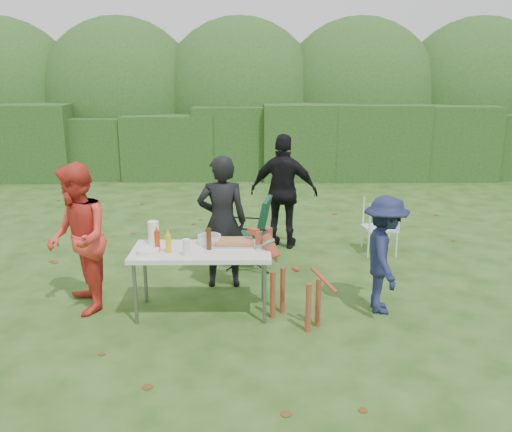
{
  "coord_description": "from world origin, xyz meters",
  "views": [
    {
      "loc": [
        0.28,
        -5.35,
        2.63
      ],
      "look_at": [
        0.34,
        0.62,
        1.0
      ],
      "focal_mm": 38.0,
      "sensor_mm": 36.0,
      "label": 1
    }
  ],
  "objects_px": {
    "person_red_jacket": "(78,239)",
    "beer_bottle": "(209,239)",
    "ketchup_bottle": "(157,241)",
    "person_cook": "(222,222)",
    "dog": "(295,282)",
    "folding_table": "(201,254)",
    "camping_chair": "(247,232)",
    "lawn_chair": "(380,226)",
    "person_black_puffy": "(284,192)",
    "paper_towel_roll": "(154,233)",
    "child": "(384,255)",
    "mustard_bottle": "(168,244)"
  },
  "relations": [
    {
      "from": "folding_table",
      "to": "person_black_puffy",
      "type": "xyz_separation_m",
      "value": [
        1.03,
        2.3,
        0.17
      ]
    },
    {
      "from": "dog",
      "to": "camping_chair",
      "type": "relative_size",
      "value": 0.99
    },
    {
      "from": "child",
      "to": "camping_chair",
      "type": "relative_size",
      "value": 1.36
    },
    {
      "from": "person_cook",
      "to": "person_black_puffy",
      "type": "bearing_deg",
      "value": -121.29
    },
    {
      "from": "person_cook",
      "to": "ketchup_bottle",
      "type": "relative_size",
      "value": 7.5
    },
    {
      "from": "person_cook",
      "to": "person_black_puffy",
      "type": "relative_size",
      "value": 0.96
    },
    {
      "from": "camping_chair",
      "to": "person_cook",
      "type": "bearing_deg",
      "value": 77.8
    },
    {
      "from": "person_red_jacket",
      "to": "paper_towel_roll",
      "type": "distance_m",
      "value": 0.82
    },
    {
      "from": "beer_bottle",
      "to": "ketchup_bottle",
      "type": "bearing_deg",
      "value": -175.64
    },
    {
      "from": "lawn_chair",
      "to": "person_red_jacket",
      "type": "bearing_deg",
      "value": 19.06
    },
    {
      "from": "person_cook",
      "to": "lawn_chair",
      "type": "height_order",
      "value": "person_cook"
    },
    {
      "from": "person_red_jacket",
      "to": "folding_table",
      "type": "bearing_deg",
      "value": 62.23
    },
    {
      "from": "folding_table",
      "to": "person_black_puffy",
      "type": "height_order",
      "value": "person_black_puffy"
    },
    {
      "from": "dog",
      "to": "beer_bottle",
      "type": "relative_size",
      "value": 4.01
    },
    {
      "from": "person_cook",
      "to": "person_red_jacket",
      "type": "xyz_separation_m",
      "value": [
        -1.54,
        -0.7,
        0.01
      ]
    },
    {
      "from": "dog",
      "to": "camping_chair",
      "type": "distance_m",
      "value": 1.8
    },
    {
      "from": "mustard_bottle",
      "to": "person_red_jacket",
      "type": "bearing_deg",
      "value": 169.24
    },
    {
      "from": "lawn_chair",
      "to": "beer_bottle",
      "type": "relative_size",
      "value": 3.39
    },
    {
      "from": "person_red_jacket",
      "to": "camping_chair",
      "type": "distance_m",
      "value": 2.33
    },
    {
      "from": "folding_table",
      "to": "beer_bottle",
      "type": "height_order",
      "value": "beer_bottle"
    },
    {
      "from": "person_red_jacket",
      "to": "person_black_puffy",
      "type": "height_order",
      "value": "person_black_puffy"
    },
    {
      "from": "person_cook",
      "to": "beer_bottle",
      "type": "xyz_separation_m",
      "value": [
        -0.1,
        -0.79,
        0.04
      ]
    },
    {
      "from": "camping_chair",
      "to": "person_black_puffy",
      "type": "bearing_deg",
      "value": -111.71
    },
    {
      "from": "ketchup_bottle",
      "to": "person_cook",
      "type": "bearing_deg",
      "value": 51.82
    },
    {
      "from": "folding_table",
      "to": "lawn_chair",
      "type": "height_order",
      "value": "lawn_chair"
    },
    {
      "from": "person_cook",
      "to": "lawn_chair",
      "type": "bearing_deg",
      "value": -153.02
    },
    {
      "from": "camping_chair",
      "to": "mustard_bottle",
      "type": "relative_size",
      "value": 4.86
    },
    {
      "from": "mustard_bottle",
      "to": "beer_bottle",
      "type": "distance_m",
      "value": 0.43
    },
    {
      "from": "person_cook",
      "to": "paper_towel_roll",
      "type": "xyz_separation_m",
      "value": [
        -0.73,
        -0.59,
        0.05
      ]
    },
    {
      "from": "child",
      "to": "paper_towel_roll",
      "type": "relative_size",
      "value": 5.07
    },
    {
      "from": "person_black_puffy",
      "to": "beer_bottle",
      "type": "xyz_separation_m",
      "value": [
        -0.95,
        -2.3,
        0.0
      ]
    },
    {
      "from": "person_red_jacket",
      "to": "lawn_chair",
      "type": "relative_size",
      "value": 2.05
    },
    {
      "from": "camping_chair",
      "to": "lawn_chair",
      "type": "xyz_separation_m",
      "value": [
        1.94,
        0.56,
        -0.08
      ]
    },
    {
      "from": "camping_chair",
      "to": "paper_towel_roll",
      "type": "relative_size",
      "value": 3.74
    },
    {
      "from": "mustard_bottle",
      "to": "beer_bottle",
      "type": "xyz_separation_m",
      "value": [
        0.42,
        0.1,
        0.02
      ]
    },
    {
      "from": "folding_table",
      "to": "ketchup_bottle",
      "type": "bearing_deg",
      "value": -174.55
    },
    {
      "from": "camping_chair",
      "to": "ketchup_bottle",
      "type": "distance_m",
      "value": 1.83
    },
    {
      "from": "dog",
      "to": "beer_bottle",
      "type": "bearing_deg",
      "value": 28.32
    },
    {
      "from": "ketchup_bottle",
      "to": "camping_chair",
      "type": "bearing_deg",
      "value": 57.81
    },
    {
      "from": "person_red_jacket",
      "to": "child",
      "type": "distance_m",
      "value": 3.36
    },
    {
      "from": "folding_table",
      "to": "ketchup_bottle",
      "type": "height_order",
      "value": "ketchup_bottle"
    },
    {
      "from": "person_red_jacket",
      "to": "camping_chair",
      "type": "relative_size",
      "value": 1.71
    },
    {
      "from": "person_red_jacket",
      "to": "dog",
      "type": "bearing_deg",
      "value": 57.94
    },
    {
      "from": "dog",
      "to": "lawn_chair",
      "type": "bearing_deg",
      "value": -78.91
    },
    {
      "from": "child",
      "to": "camping_chair",
      "type": "xyz_separation_m",
      "value": [
        -1.51,
        1.44,
        -0.17
      ]
    },
    {
      "from": "person_red_jacket",
      "to": "lawn_chair",
      "type": "height_order",
      "value": "person_red_jacket"
    },
    {
      "from": "person_cook",
      "to": "folding_table",
      "type": "bearing_deg",
      "value": 74.37
    },
    {
      "from": "child",
      "to": "ketchup_bottle",
      "type": "xyz_separation_m",
      "value": [
        -2.47,
        -0.08,
        0.19
      ]
    },
    {
      "from": "camping_chair",
      "to": "ketchup_bottle",
      "type": "xyz_separation_m",
      "value": [
        -0.96,
        -1.52,
        0.36
      ]
    },
    {
      "from": "person_red_jacket",
      "to": "beer_bottle",
      "type": "relative_size",
      "value": 6.94
    }
  ]
}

